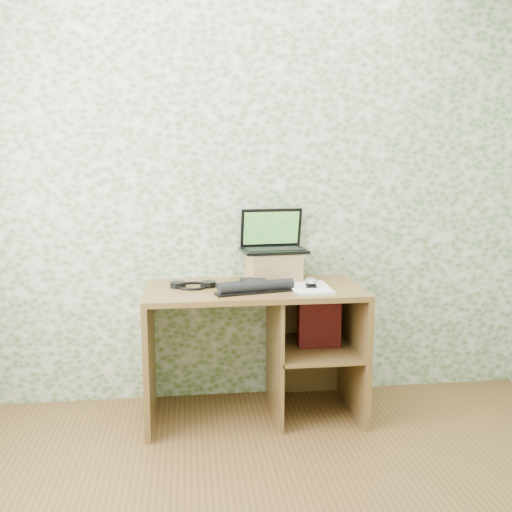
{
  "coord_description": "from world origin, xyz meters",
  "views": [
    {
      "loc": [
        -0.36,
        -1.64,
        1.44
      ],
      "look_at": [
        0.01,
        1.39,
        0.93
      ],
      "focal_mm": 40.0,
      "sensor_mm": 36.0,
      "label": 1
    }
  ],
  "objects": [
    {
      "name": "laptop",
      "position": [
        0.13,
        1.62,
        0.98
      ],
      "size": [
        0.39,
        0.29,
        0.25
      ],
      "rotation": [
        0.0,
        0.0,
        0.09
      ],
      "color": "black",
      "rests_on": "riser"
    },
    {
      "name": "pen",
      "position": [
        0.33,
        1.41,
        0.77
      ],
      "size": [
        0.04,
        0.15,
        0.01
      ],
      "primitive_type": "cylinder",
      "rotation": [
        1.57,
        0.0,
        -0.2
      ],
      "color": "black",
      "rests_on": "notepad"
    },
    {
      "name": "notepad",
      "position": [
        0.3,
        1.36,
        0.76
      ],
      "size": [
        0.21,
        0.3,
        0.01
      ],
      "primitive_type": "cube",
      "rotation": [
        0.0,
        0.0,
        -0.01
      ],
      "color": "white",
      "rests_on": "desk"
    },
    {
      "name": "red_box",
      "position": [
        0.38,
        1.44,
        0.53
      ],
      "size": [
        0.24,
        0.08,
        0.29
      ],
      "primitive_type": "cube",
      "rotation": [
        0.0,
        0.0,
        -0.01
      ],
      "color": "maroon",
      "rests_on": "desk"
    },
    {
      "name": "wall_back",
      "position": [
        0.0,
        1.75,
        1.3
      ],
      "size": [
        3.5,
        0.0,
        3.5
      ],
      "primitive_type": "plane",
      "rotation": [
        1.57,
        0.0,
        0.0
      ],
      "color": "silver",
      "rests_on": "ground"
    },
    {
      "name": "headphones",
      "position": [
        -0.34,
        1.48,
        0.76
      ],
      "size": [
        0.26,
        0.19,
        0.03
      ],
      "rotation": [
        0.0,
        0.0,
        -0.05
      ],
      "color": "black",
      "rests_on": "desk"
    },
    {
      "name": "desk",
      "position": [
        0.08,
        1.47,
        0.48
      ],
      "size": [
        1.2,
        0.6,
        0.75
      ],
      "color": "brown",
      "rests_on": "floor"
    },
    {
      "name": "keyboard",
      "position": [
        -0.0,
        1.37,
        0.77
      ],
      "size": [
        0.46,
        0.32,
        0.06
      ],
      "rotation": [
        0.0,
        0.0,
        0.23
      ],
      "color": "black",
      "rests_on": "desk"
    },
    {
      "name": "mouse",
      "position": [
        0.31,
        1.36,
        0.78
      ],
      "size": [
        0.08,
        0.12,
        0.04
      ],
      "primitive_type": "ellipsoid",
      "rotation": [
        0.0,
        0.0,
        -0.15
      ],
      "color": "#B8B8BA",
      "rests_on": "notepad"
    },
    {
      "name": "riser",
      "position": [
        0.13,
        1.58,
        0.84
      ],
      "size": [
        0.31,
        0.27,
        0.17
      ],
      "primitive_type": "cube",
      "rotation": [
        0.0,
        0.0,
        0.09
      ],
      "color": "olive",
      "rests_on": "desk"
    }
  ]
}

